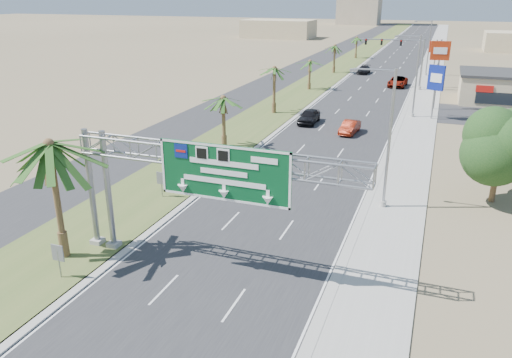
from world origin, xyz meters
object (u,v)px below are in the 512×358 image
object	(u,v)px
car_mid_lane	(350,127)
pole_sign_red_far	(436,50)
car_right_lane	(398,82)
signal_mast	(409,59)
sign_gantry	(200,166)
palm_near	(49,145)
car_left_lane	(309,116)
car_far	(364,70)
pole_sign_blue	(436,80)
pole_sign_red_near	(440,55)

from	to	relation	value
car_mid_lane	pole_sign_red_far	world-z (taller)	pole_sign_red_far
car_right_lane	signal_mast	bearing A→B (deg)	-48.66
sign_gantry	car_mid_lane	bearing A→B (deg)	85.36
palm_near	car_left_lane	distance (m)	37.33
sign_gantry	car_left_lane	size ratio (longest dim) A/B	3.39
signal_mast	car_left_lane	bearing A→B (deg)	-108.29
car_far	pole_sign_blue	size ratio (longest dim) A/B	0.74
car_left_lane	signal_mast	bearing A→B (deg)	71.07
signal_mast	car_mid_lane	size ratio (longest dim) A/B	2.38
pole_sign_red_far	car_mid_lane	bearing A→B (deg)	-102.61
pole_sign_blue	sign_gantry	bearing A→B (deg)	-104.56
pole_sign_blue	car_right_lane	bearing A→B (deg)	105.51
car_far	palm_near	bearing A→B (deg)	-91.59
pole_sign_blue	pole_sign_red_far	distance (m)	23.39
palm_near	pole_sign_blue	distance (m)	47.68
pole_sign_red_far	pole_sign_red_near	bearing A→B (deg)	-87.31
car_far	pole_sign_red_near	xyz separation A→B (m)	(13.75, -28.67, 6.44)
palm_near	pole_sign_red_far	bearing A→B (deg)	74.81
palm_near	pole_sign_blue	size ratio (longest dim) A/B	1.23
palm_near	pole_sign_red_near	world-z (taller)	pole_sign_red_near
car_left_lane	pole_sign_red_near	size ratio (longest dim) A/B	0.54
car_far	pole_sign_red_far	xyz separation A→B (m)	(12.94, -11.31, 5.30)
sign_gantry	pole_sign_red_far	size ratio (longest dim) A/B	2.18
car_left_lane	pole_sign_red_far	xyz separation A→B (m)	(12.92, 30.59, 5.19)
car_mid_lane	car_far	world-z (taller)	car_far
sign_gantry	pole_sign_blue	xyz separation A→B (m)	(10.85, 41.76, -1.16)
signal_mast	pole_sign_red_far	world-z (taller)	signal_mast
pole_sign_red_near	pole_sign_red_far	bearing A→B (deg)	92.69
sign_gantry	car_left_lane	xyz separation A→B (m)	(-2.86, 34.53, -5.22)
pole_sign_red_near	pole_sign_blue	distance (m)	6.41
car_mid_lane	car_far	xyz separation A→B (m)	(-5.44, 44.83, 0.02)
car_far	pole_sign_red_near	bearing A→B (deg)	-62.12
sign_gantry	pole_sign_red_near	bearing A→B (deg)	77.17
car_mid_lane	car_far	size ratio (longest dim) A/B	0.86
car_right_lane	pole_sign_red_far	distance (m)	7.58
car_left_lane	car_far	bearing A→B (deg)	89.38
palm_near	car_right_lane	xyz separation A→B (m)	(12.81, 65.95, -6.11)
car_left_lane	pole_sign_red_near	distance (m)	20.09
car_mid_lane	signal_mast	bearing A→B (deg)	88.00
car_right_lane	car_mid_lane	bearing A→B (deg)	-90.76
car_mid_lane	sign_gantry	bearing A→B (deg)	-89.75
car_mid_lane	pole_sign_blue	distance (m)	13.77
signal_mast	car_mid_lane	bearing A→B (deg)	-96.88
signal_mast	sign_gantry	bearing A→B (deg)	-95.74
car_left_lane	pole_sign_blue	world-z (taller)	pole_sign_blue
palm_near	pole_sign_red_near	xyz separation A→B (m)	(19.02, 49.68, 0.24)
car_left_lane	pole_sign_red_far	bearing A→B (deg)	66.45
car_right_lane	pole_sign_red_near	size ratio (longest dim) A/B	0.65
pole_sign_blue	pole_sign_red_far	world-z (taller)	pole_sign_red_far
sign_gantry	car_left_lane	bearing A→B (deg)	94.74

